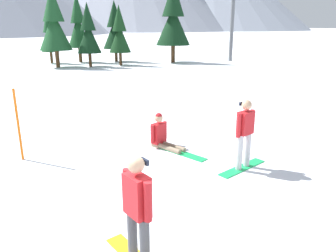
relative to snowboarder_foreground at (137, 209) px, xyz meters
name	(u,v)px	position (x,y,z in m)	size (l,w,h in m)	color
ground_plane	(145,241)	(0.24, 0.44, -0.90)	(800.00, 800.00, 0.00)	white
snowboarder_foreground	(137,209)	(0.00, 0.00, 0.00)	(0.70, 1.53, 1.71)	yellow
snowboarder_midground	(245,133)	(3.40, 2.26, 0.02)	(1.54, 0.76, 1.73)	#19B259
snowboarder_background	(163,136)	(2.12, 4.37, -0.55)	(1.12, 1.77, 1.01)	gray
trail_marker_pole	(18,125)	(-1.65, 4.95, 0.05)	(0.06, 0.06, 1.90)	orange
pine_tree_broad	(173,18)	(11.54, 25.54, 3.15)	(3.20, 3.20, 7.42)	#472D19
pine_tree_short	(54,24)	(0.94, 25.69, 2.67)	(2.64, 2.64, 6.54)	#472D19
pine_tree_young	(88,32)	(3.58, 25.13, 1.98)	(2.00, 2.00, 5.29)	#472D19
pine_tree_twin	(115,29)	(6.68, 28.40, 2.22)	(2.38, 2.38, 5.73)	#472D19
pine_tree_slender	(78,25)	(3.32, 29.15, 2.56)	(2.08, 2.08, 6.36)	#472D19
pine_tree_leaning	(49,34)	(0.67, 29.21, 1.77)	(1.59, 1.59, 4.91)	#472D19
pine_tree_tall	(119,33)	(6.27, 25.15, 1.91)	(1.91, 1.91, 5.15)	#472D19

